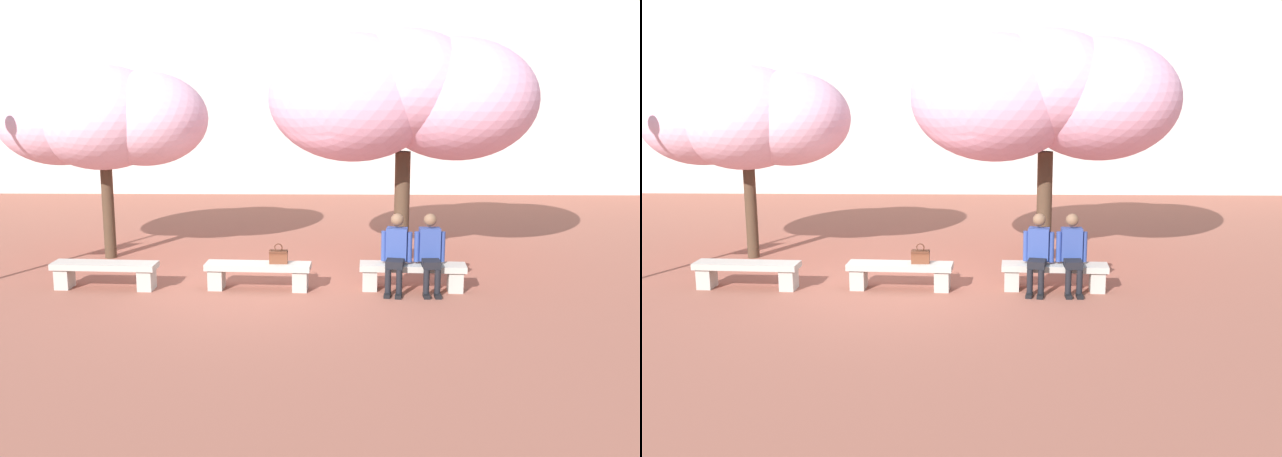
{
  "view_description": "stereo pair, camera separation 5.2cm",
  "coord_description": "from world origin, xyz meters",
  "views": [
    {
      "loc": [
        1.25,
        -11.98,
        3.55
      ],
      "look_at": [
        1.02,
        0.2,
        1.0
      ],
      "focal_mm": 42.0,
      "sensor_mm": 36.0,
      "label": 1
    },
    {
      "loc": [
        1.3,
        -11.98,
        3.55
      ],
      "look_at": [
        1.02,
        0.2,
        1.0
      ],
      "focal_mm": 42.0,
      "sensor_mm": 36.0,
      "label": 2
    }
  ],
  "objects": [
    {
      "name": "ground_plane",
      "position": [
        0.0,
        0.0,
        0.0
      ],
      "size": [
        100.0,
        100.0,
        0.0
      ],
      "primitive_type": "plane",
      "color": "#8E5142"
    },
    {
      "name": "building_facade",
      "position": [
        0.0,
        11.93,
        4.67
      ],
      "size": [
        28.0,
        4.0,
        9.34
      ],
      "primitive_type": "cube",
      "color": "beige",
      "rests_on": "ground"
    },
    {
      "name": "stone_bench_west_end",
      "position": [
        -2.56,
        0.0,
        0.3
      ],
      "size": [
        1.77,
        0.51,
        0.45
      ],
      "color": "#ADA89E",
      "rests_on": "ground"
    },
    {
      "name": "stone_bench_near_west",
      "position": [
        0.0,
        0.0,
        0.3
      ],
      "size": [
        1.77,
        0.51,
        0.45
      ],
      "color": "#ADA89E",
      "rests_on": "ground"
    },
    {
      "name": "stone_bench_center",
      "position": [
        2.56,
        0.0,
        0.3
      ],
      "size": [
        1.77,
        0.51,
        0.45
      ],
      "color": "#ADA89E",
      "rests_on": "ground"
    },
    {
      "name": "person_seated_left",
      "position": [
        2.28,
        -0.05,
        0.7
      ],
      "size": [
        0.5,
        0.73,
        1.29
      ],
      "color": "black",
      "rests_on": "ground"
    },
    {
      "name": "person_seated_right",
      "position": [
        2.83,
        -0.05,
        0.7
      ],
      "size": [
        0.51,
        0.68,
        1.29
      ],
      "color": "black",
      "rests_on": "ground"
    },
    {
      "name": "handbag",
      "position": [
        0.34,
        -0.0,
        0.58
      ],
      "size": [
        0.3,
        0.15,
        0.34
      ],
      "color": "brown",
      "rests_on": "stone_bench_near_west"
    },
    {
      "name": "cherry_tree_main",
      "position": [
        2.54,
        1.98,
        3.14
      ],
      "size": [
        4.96,
        3.22,
        4.35
      ],
      "color": "#473323",
      "rests_on": "ground"
    },
    {
      "name": "cherry_tree_secondary",
      "position": [
        -3.11,
        2.15,
        2.7
      ],
      "size": [
        3.96,
        2.85,
        3.7
      ],
      "color": "#473323",
      "rests_on": "ground"
    }
  ]
}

